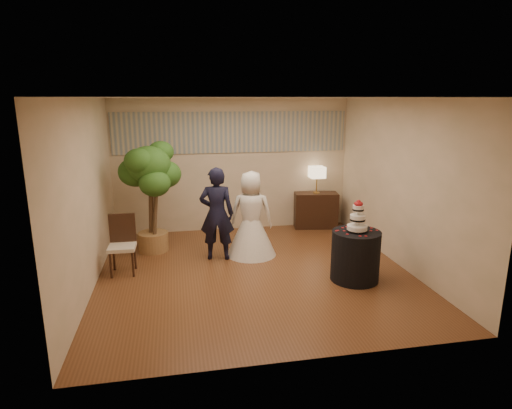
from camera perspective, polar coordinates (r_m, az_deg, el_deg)
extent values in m
cube|color=brown|center=(7.14, -0.19, -9.01)|extent=(5.00, 5.00, 0.00)
cube|color=white|center=(6.58, -0.21, 14.07)|extent=(5.00, 5.00, 0.00)
cube|color=beige|center=(9.15, -3.10, 5.22)|extent=(5.00, 0.06, 2.80)
cube|color=beige|center=(4.37, 5.87, -4.62)|extent=(5.00, 0.06, 2.80)
cube|color=beige|center=(6.74, -21.59, 1.08)|extent=(0.06, 5.00, 2.80)
cube|color=beige|center=(7.58, 18.73, 2.67)|extent=(0.06, 5.00, 2.80)
cube|color=#9A9C90|center=(9.05, -3.14, 9.58)|extent=(4.90, 0.02, 0.85)
imported|color=black|center=(7.50, -5.25, -1.25)|extent=(0.66, 0.50, 1.65)
imported|color=white|center=(7.68, -0.65, -1.23)|extent=(1.09, 1.09, 1.55)
cylinder|color=black|center=(6.90, 13.11, -6.68)|extent=(0.79, 0.79, 0.80)
cube|color=black|center=(9.53, 7.97, -0.75)|extent=(0.99, 0.56, 0.78)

